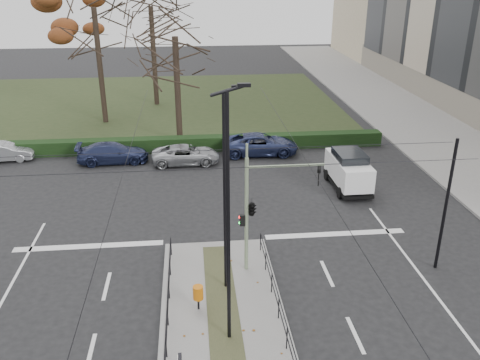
{
  "coord_description": "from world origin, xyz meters",
  "views": [
    {
      "loc": [
        -0.93,
        -16.23,
        12.35
      ],
      "look_at": [
        1.39,
        6.87,
        2.5
      ],
      "focal_mm": 38.0,
      "sensor_mm": 36.0,
      "label": 1
    }
  ],
  "objects_px": {
    "white_van": "(349,169)",
    "parked_car_fifth": "(260,144)",
    "parked_car_fourth": "(186,155)",
    "bare_tree_near": "(175,45)",
    "bare_tree_center": "(151,14)",
    "streetlamp_median_far": "(225,193)",
    "litter_bin": "(198,293)",
    "traffic_light": "(254,206)",
    "rust_tree": "(94,7)",
    "streetlamp_median_near": "(229,222)",
    "parked_car_second": "(4,152)",
    "parked_car_third": "(113,153)"
  },
  "relations": [
    {
      "from": "parked_car_fourth",
      "to": "white_van",
      "type": "xyz_separation_m",
      "value": [
        9.61,
        -5.08,
        0.58
      ]
    },
    {
      "from": "parked_car_fourth",
      "to": "rust_tree",
      "type": "distance_m",
      "value": 15.05
    },
    {
      "from": "parked_car_fifth",
      "to": "white_van",
      "type": "bearing_deg",
      "value": -144.25
    },
    {
      "from": "traffic_light",
      "to": "parked_car_fifth",
      "type": "distance_m",
      "value": 15.15
    },
    {
      "from": "bare_tree_center",
      "to": "streetlamp_median_far",
      "type": "bearing_deg",
      "value": -81.89
    },
    {
      "from": "litter_bin",
      "to": "parked_car_fifth",
      "type": "distance_m",
      "value": 18.04
    },
    {
      "from": "parked_car_second",
      "to": "bare_tree_near",
      "type": "relative_size",
      "value": 0.38
    },
    {
      "from": "rust_tree",
      "to": "bare_tree_near",
      "type": "distance_m",
      "value": 8.89
    },
    {
      "from": "parked_car_second",
      "to": "white_van",
      "type": "bearing_deg",
      "value": -111.66
    },
    {
      "from": "streetlamp_median_near",
      "to": "parked_car_third",
      "type": "relative_size",
      "value": 1.94
    },
    {
      "from": "streetlamp_median_far",
      "to": "streetlamp_median_near",
      "type": "bearing_deg",
      "value": -91.99
    },
    {
      "from": "parked_car_fourth",
      "to": "parked_car_second",
      "type": "bearing_deg",
      "value": 81.09
    },
    {
      "from": "traffic_light",
      "to": "rust_tree",
      "type": "height_order",
      "value": "rust_tree"
    },
    {
      "from": "parked_car_fourth",
      "to": "bare_tree_center",
      "type": "bearing_deg",
      "value": 9.0
    },
    {
      "from": "streetlamp_median_far",
      "to": "parked_car_fifth",
      "type": "bearing_deg",
      "value": 77.3
    },
    {
      "from": "parked_car_second",
      "to": "bare_tree_center",
      "type": "distance_m",
      "value": 18.71
    },
    {
      "from": "streetlamp_median_far",
      "to": "rust_tree",
      "type": "height_order",
      "value": "rust_tree"
    },
    {
      "from": "litter_bin",
      "to": "parked_car_fifth",
      "type": "height_order",
      "value": "parked_car_fifth"
    },
    {
      "from": "traffic_light",
      "to": "parked_car_second",
      "type": "distance_m",
      "value": 21.64
    },
    {
      "from": "streetlamp_median_near",
      "to": "parked_car_fourth",
      "type": "xyz_separation_m",
      "value": [
        -1.5,
        17.78,
        -4.13
      ]
    },
    {
      "from": "traffic_light",
      "to": "litter_bin",
      "type": "distance_m",
      "value": 4.24
    },
    {
      "from": "streetlamp_median_near",
      "to": "parked_car_fifth",
      "type": "height_order",
      "value": "streetlamp_median_near"
    },
    {
      "from": "parked_car_fourth",
      "to": "bare_tree_near",
      "type": "bearing_deg",
      "value": 5.08
    },
    {
      "from": "rust_tree",
      "to": "parked_car_fifth",
      "type": "xyz_separation_m",
      "value": [
        11.98,
        -8.94,
        -8.57
      ]
    },
    {
      "from": "parked_car_fourth",
      "to": "parked_car_fifth",
      "type": "distance_m",
      "value": 5.39
    },
    {
      "from": "streetlamp_median_far",
      "to": "traffic_light",
      "type": "bearing_deg",
      "value": 44.49
    },
    {
      "from": "rust_tree",
      "to": "bare_tree_center",
      "type": "distance_m",
      "value": 6.94
    },
    {
      "from": "rust_tree",
      "to": "traffic_light",
      "type": "bearing_deg",
      "value": -67.88
    },
    {
      "from": "traffic_light",
      "to": "litter_bin",
      "type": "height_order",
      "value": "traffic_light"
    },
    {
      "from": "traffic_light",
      "to": "litter_bin",
      "type": "xyz_separation_m",
      "value": [
        -2.44,
        -2.62,
        -2.27
      ]
    },
    {
      "from": "bare_tree_near",
      "to": "parked_car_third",
      "type": "bearing_deg",
      "value": -140.56
    },
    {
      "from": "rust_tree",
      "to": "streetlamp_median_near",
      "type": "bearing_deg",
      "value": -73.59
    },
    {
      "from": "parked_car_second",
      "to": "white_van",
      "type": "relative_size",
      "value": 0.9
    },
    {
      "from": "streetlamp_median_near",
      "to": "parked_car_third",
      "type": "xyz_separation_m",
      "value": [
        -6.42,
        18.47,
        -4.08
      ]
    },
    {
      "from": "litter_bin",
      "to": "parked_car_fourth",
      "type": "relative_size",
      "value": 0.22
    },
    {
      "from": "litter_bin",
      "to": "bare_tree_center",
      "type": "xyz_separation_m",
      "value": [
        -3.18,
        31.91,
        7.48
      ]
    },
    {
      "from": "traffic_light",
      "to": "rust_tree",
      "type": "bearing_deg",
      "value": 112.12
    },
    {
      "from": "streetlamp_median_near",
      "to": "parked_car_fourth",
      "type": "bearing_deg",
      "value": 94.83
    },
    {
      "from": "white_van",
      "to": "parked_car_second",
      "type": "bearing_deg",
      "value": 162.7
    },
    {
      "from": "traffic_light",
      "to": "parked_car_third",
      "type": "relative_size",
      "value": 1.1
    },
    {
      "from": "streetlamp_median_near",
      "to": "white_van",
      "type": "height_order",
      "value": "streetlamp_median_near"
    },
    {
      "from": "litter_bin",
      "to": "bare_tree_near",
      "type": "height_order",
      "value": "bare_tree_near"
    },
    {
      "from": "litter_bin",
      "to": "parked_car_third",
      "type": "height_order",
      "value": "parked_car_third"
    },
    {
      "from": "white_van",
      "to": "parked_car_fifth",
      "type": "distance_m",
      "value": 7.79
    },
    {
      "from": "streetlamp_median_far",
      "to": "parked_car_fifth",
      "type": "relative_size",
      "value": 1.57
    },
    {
      "from": "parked_car_fifth",
      "to": "streetlamp_median_near",
      "type": "bearing_deg",
      "value": 170.33
    },
    {
      "from": "streetlamp_median_far",
      "to": "rust_tree",
      "type": "xyz_separation_m",
      "value": [
        -8.37,
        24.95,
        4.92
      ]
    },
    {
      "from": "traffic_light",
      "to": "bare_tree_center",
      "type": "height_order",
      "value": "bare_tree_center"
    },
    {
      "from": "bare_tree_near",
      "to": "parked_car_fifth",
      "type": "height_order",
      "value": "bare_tree_near"
    },
    {
      "from": "parked_car_third",
      "to": "bare_tree_near",
      "type": "distance_m",
      "value": 8.72
    }
  ]
}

